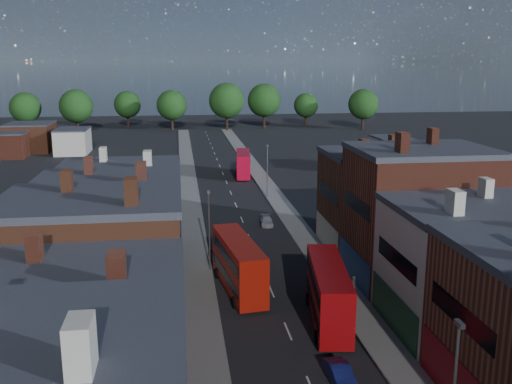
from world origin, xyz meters
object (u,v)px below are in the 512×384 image
object	(u,v)px
bus_2	(243,163)
car_2	(222,256)
ped_3	(353,287)
bus_0	(238,264)
car_3	(267,221)
car_1	(341,375)
bus_1	(328,292)

from	to	relation	value
bus_2	car_2	bearing A→B (deg)	-93.46
ped_3	bus_0	bearing A→B (deg)	78.73
bus_2	car_3	bearing A→B (deg)	-85.34
ped_3	car_1	bearing A→B (deg)	165.67
car_1	ped_3	world-z (taller)	ped_3
bus_0	ped_3	size ratio (longest dim) A/B	5.80
bus_0	ped_3	xyz separation A→B (m)	(9.77, -3.06, -1.48)
bus_2	bus_1	bearing A→B (deg)	-84.25
bus_1	ped_3	bearing A→B (deg)	58.88
bus_1	ped_3	xyz separation A→B (m)	(3.40, 4.22, -1.45)
bus_1	car_3	xyz separation A→B (m)	(-0.61, 27.92, -2.02)
bus_0	car_3	distance (m)	21.53
bus_2	ped_3	distance (m)	55.39
bus_0	car_1	bearing A→B (deg)	-81.01
bus_2	ped_3	size ratio (longest dim) A/B	5.38
car_2	car_3	bearing A→B (deg)	55.66
car_2	bus_1	bearing A→B (deg)	-71.45
bus_2	ped_3	world-z (taller)	bus_2
car_2	ped_3	distance (m)	15.07
bus_2	ped_3	bearing A→B (deg)	-80.73
bus_0	car_2	distance (m)	7.89
bus_0	car_3	bearing A→B (deg)	66.61
car_1	car_2	bearing A→B (deg)	100.08
bus_2	ped_3	xyz separation A→B (m)	(3.42, -55.26, -1.31)
bus_1	car_1	xyz separation A→B (m)	(-1.49, -8.90, -1.91)
car_2	bus_0	bearing A→B (deg)	-90.87
car_1	car_3	size ratio (longest dim) A/B	1.05
bus_0	car_2	world-z (taller)	bus_0
bus_1	car_1	world-z (taller)	bus_1
car_2	ped_3	size ratio (longest dim) A/B	2.42
bus_0	car_3	world-z (taller)	bus_0
bus_1	bus_2	bearing A→B (deg)	97.79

